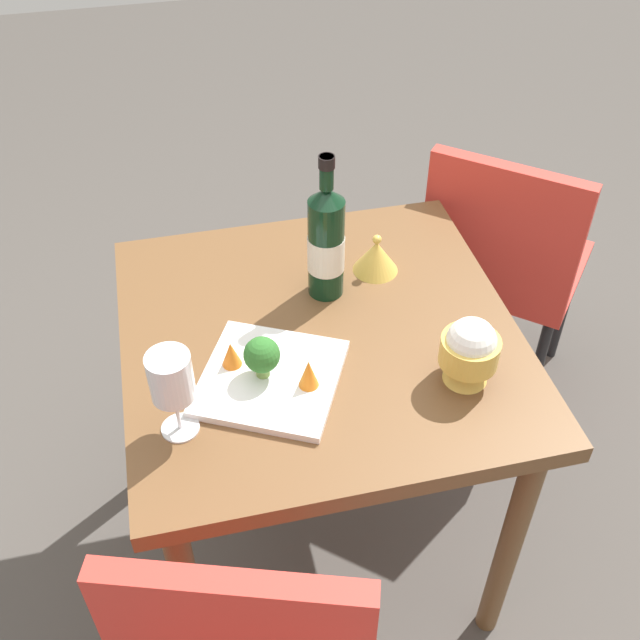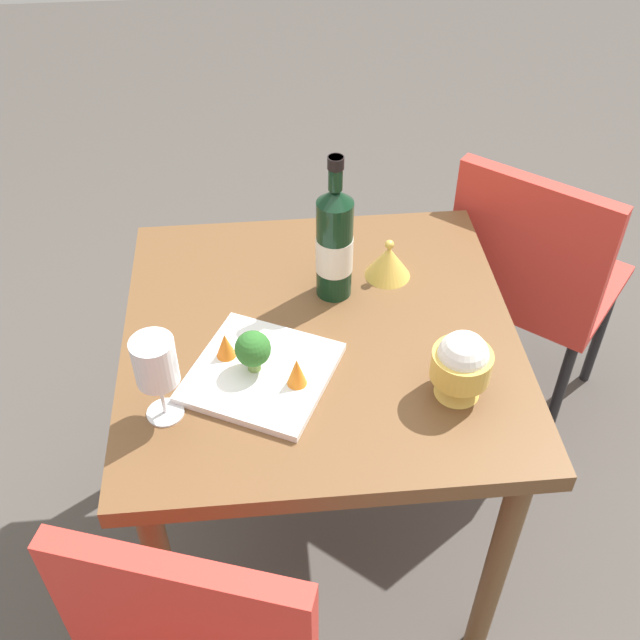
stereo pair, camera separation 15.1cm
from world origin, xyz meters
name	(u,v)px [view 2 (the right image)]	position (x,y,z in m)	size (l,w,h in m)	color
ground_plane	(320,530)	(0.00, 0.00, 0.00)	(8.00, 8.00, 0.00)	#4C4742
dining_table	(320,365)	(0.00, 0.00, 0.63)	(0.79, 0.79, 0.73)	brown
chair_near_window	(531,275)	(-0.59, -0.38, 0.53)	(0.56, 0.56, 0.85)	red
wine_bottle	(334,243)	(-0.04, -0.12, 0.86)	(0.08, 0.08, 0.33)	black
wine_glass	(155,363)	(0.30, 0.19, 0.86)	(0.08, 0.08, 0.18)	white
rice_bowl	(461,364)	(-0.24, 0.19, 0.81)	(0.11, 0.11, 0.14)	gold
rice_bowl_lid	(388,261)	(-0.16, -0.16, 0.77)	(0.10, 0.10, 0.09)	gold
serving_plate	(261,373)	(0.12, 0.11, 0.74)	(0.34, 0.34, 0.02)	white
broccoli_floret	(253,350)	(0.13, 0.11, 0.80)	(0.07, 0.07, 0.09)	#729E4C
carrot_garnish_left	(297,371)	(0.06, 0.15, 0.78)	(0.04, 0.04, 0.06)	orange
carrot_garnish_right	(225,345)	(0.19, 0.07, 0.77)	(0.04, 0.04, 0.05)	orange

